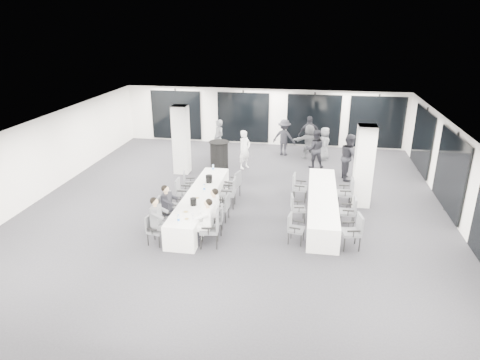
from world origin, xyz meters
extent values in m
cube|color=#25252A|center=(0.00, 0.00, -0.01)|extent=(14.00, 16.00, 0.02)
cube|color=silver|center=(0.00, 0.00, 2.81)|extent=(14.00, 16.00, 0.02)
cube|color=white|center=(-7.01, 0.00, 1.40)|extent=(0.02, 16.00, 2.80)
cube|color=white|center=(7.01, 0.00, 1.40)|extent=(0.02, 16.00, 2.80)
cube|color=white|center=(0.00, 8.01, 1.40)|extent=(14.00, 0.02, 2.80)
cube|color=white|center=(0.00, -8.01, 1.40)|extent=(14.00, 0.02, 2.80)
cube|color=black|center=(0.00, 7.94, 1.35)|extent=(13.60, 0.06, 2.50)
cube|color=black|center=(6.94, 1.00, 1.35)|extent=(0.06, 14.00, 2.50)
cube|color=silver|center=(-2.80, 3.20, 1.40)|extent=(0.60, 0.60, 2.80)
cube|color=silver|center=(4.20, 1.00, 1.40)|extent=(0.60, 0.60, 2.80)
cube|color=white|center=(-1.03, -0.67, 0.38)|extent=(0.90, 5.00, 0.75)
cube|color=white|center=(2.88, -0.11, 0.38)|extent=(0.90, 5.00, 0.75)
cylinder|color=black|center=(-1.37, 3.86, 0.59)|extent=(0.76, 0.76, 1.19)
cylinder|color=black|center=(-1.37, 3.86, 1.19)|extent=(0.87, 0.87, 0.02)
cube|color=#575A5F|center=(-1.78, -2.78, 0.41)|extent=(0.49, 0.51, 0.07)
cube|color=#575A5F|center=(-1.97, -2.74, 0.66)|extent=(0.13, 0.42, 0.42)
cylinder|color=black|center=(-1.92, -2.56, 0.19)|extent=(0.03, 0.03, 0.38)
cylinder|color=black|center=(-1.99, -2.92, 0.19)|extent=(0.03, 0.03, 0.38)
cylinder|color=black|center=(-1.56, -2.63, 0.19)|extent=(0.03, 0.03, 0.38)
cylinder|color=black|center=(-1.63, -2.99, 0.19)|extent=(0.03, 0.03, 0.38)
cube|color=black|center=(-1.73, -2.55, 0.57)|extent=(0.31, 0.09, 0.04)
cube|color=black|center=(-1.82, -3.00, 0.57)|extent=(0.31, 0.09, 0.04)
cube|color=#575A5F|center=(-1.78, -1.85, 0.48)|extent=(0.55, 0.57, 0.09)
cube|color=#575A5F|center=(-2.01, -1.88, 0.77)|extent=(0.12, 0.50, 0.49)
cylinder|color=black|center=(-2.01, -1.66, 0.22)|extent=(0.04, 0.04, 0.44)
cylinder|color=black|center=(-1.96, -2.09, 0.22)|extent=(0.04, 0.04, 0.44)
cylinder|color=black|center=(-1.59, -1.61, 0.22)|extent=(0.04, 0.04, 0.44)
cylinder|color=black|center=(-1.54, -2.04, 0.22)|extent=(0.04, 0.04, 0.44)
cube|color=black|center=(-1.81, -1.59, 0.66)|extent=(0.37, 0.09, 0.04)
cube|color=black|center=(-1.74, -2.12, 0.66)|extent=(0.37, 0.09, 0.04)
cube|color=#575A5F|center=(-1.78, -1.09, 0.42)|extent=(0.44, 0.46, 0.07)
cube|color=#575A5F|center=(-1.98, -1.09, 0.66)|extent=(0.07, 0.43, 0.42)
cylinder|color=black|center=(-1.95, -0.90, 0.19)|extent=(0.03, 0.03, 0.38)
cylinder|color=black|center=(-1.97, -1.27, 0.19)|extent=(0.03, 0.03, 0.38)
cylinder|color=black|center=(-1.58, -0.92, 0.19)|extent=(0.03, 0.03, 0.38)
cylinder|color=black|center=(-1.60, -1.29, 0.19)|extent=(0.03, 0.03, 0.38)
cube|color=black|center=(-1.77, -0.86, 0.57)|extent=(0.32, 0.05, 0.04)
cube|color=black|center=(-1.78, -1.32, 0.57)|extent=(0.32, 0.05, 0.04)
cube|color=#575A5F|center=(-1.78, -0.02, 0.44)|extent=(0.46, 0.48, 0.08)
cube|color=#575A5F|center=(-1.99, -0.02, 0.71)|extent=(0.07, 0.45, 0.45)
cylinder|color=black|center=(-1.98, 0.17, 0.20)|extent=(0.04, 0.04, 0.40)
cylinder|color=black|center=(-1.97, -0.22, 0.20)|extent=(0.04, 0.04, 0.40)
cylinder|color=black|center=(-1.58, 0.18, 0.20)|extent=(0.04, 0.04, 0.40)
cylinder|color=black|center=(-1.58, -0.21, 0.20)|extent=(0.04, 0.04, 0.40)
cube|color=black|center=(-1.78, 0.23, 0.61)|extent=(0.33, 0.05, 0.04)
cube|color=black|center=(-1.77, -0.26, 0.61)|extent=(0.33, 0.05, 0.04)
cube|color=#575A5F|center=(-1.78, 0.78, 0.43)|extent=(0.54, 0.55, 0.08)
cube|color=#575A5F|center=(-1.98, 0.73, 0.69)|extent=(0.16, 0.44, 0.44)
cylinder|color=black|center=(-2.01, 0.92, 0.20)|extent=(0.03, 0.03, 0.39)
cylinder|color=black|center=(-1.92, 0.55, 0.20)|extent=(0.03, 0.03, 0.39)
cylinder|color=black|center=(-1.64, 1.01, 0.20)|extent=(0.03, 0.03, 0.39)
cylinder|color=black|center=(-1.54, 0.64, 0.20)|extent=(0.03, 0.03, 0.39)
cube|color=black|center=(-1.83, 1.02, 0.60)|extent=(0.33, 0.12, 0.04)
cube|color=black|center=(-1.72, 0.55, 0.60)|extent=(0.33, 0.12, 0.04)
cube|color=#575A5F|center=(-0.28, -2.63, 0.49)|extent=(0.58, 0.60, 0.09)
cube|color=#575A5F|center=(-0.04, -2.59, 0.79)|extent=(0.14, 0.51, 0.51)
cylinder|color=black|center=(-0.02, -2.81, 0.23)|extent=(0.04, 0.04, 0.45)
cylinder|color=black|center=(-0.09, -2.38, 0.23)|extent=(0.04, 0.04, 0.45)
cylinder|color=black|center=(-0.46, -2.88, 0.23)|extent=(0.04, 0.04, 0.45)
cylinder|color=black|center=(-0.53, -2.45, 0.23)|extent=(0.04, 0.04, 0.45)
cube|color=black|center=(-0.23, -2.90, 0.68)|extent=(0.38, 0.10, 0.04)
cube|color=black|center=(-0.32, -2.36, 0.68)|extent=(0.38, 0.10, 0.04)
cube|color=#575A5F|center=(-0.28, -1.87, 0.42)|extent=(0.49, 0.51, 0.08)
cube|color=#575A5F|center=(-0.07, -1.84, 0.68)|extent=(0.12, 0.44, 0.43)
cylinder|color=black|center=(-0.06, -2.03, 0.19)|extent=(0.03, 0.03, 0.38)
cylinder|color=black|center=(-0.12, -1.66, 0.19)|extent=(0.03, 0.03, 0.38)
cylinder|color=black|center=(-0.43, -2.08, 0.19)|extent=(0.03, 0.03, 0.38)
cylinder|color=black|center=(-0.49, -1.71, 0.19)|extent=(0.03, 0.03, 0.38)
cube|color=black|center=(-0.24, -2.10, 0.58)|extent=(0.32, 0.08, 0.04)
cube|color=black|center=(-0.31, -1.64, 0.58)|extent=(0.32, 0.08, 0.04)
cube|color=#575A5F|center=(-0.28, -0.98, 0.43)|extent=(0.48, 0.49, 0.08)
cube|color=#575A5F|center=(-0.07, -0.99, 0.69)|extent=(0.09, 0.44, 0.44)
cylinder|color=black|center=(-0.10, -1.18, 0.20)|extent=(0.03, 0.03, 0.39)
cylinder|color=black|center=(-0.07, -0.80, 0.20)|extent=(0.03, 0.03, 0.39)
cylinder|color=black|center=(-0.48, -1.15, 0.20)|extent=(0.03, 0.03, 0.39)
cylinder|color=black|center=(-0.45, -0.77, 0.20)|extent=(0.03, 0.03, 0.39)
cube|color=black|center=(-0.30, -1.21, 0.59)|extent=(0.33, 0.07, 0.04)
cube|color=black|center=(-0.25, -0.74, 0.59)|extent=(0.33, 0.07, 0.04)
cube|color=#575A5F|center=(-0.28, 0.08, 0.49)|extent=(0.52, 0.54, 0.09)
cube|color=#575A5F|center=(-0.04, 0.09, 0.78)|extent=(0.09, 0.50, 0.50)
cylinder|color=black|center=(-0.05, -0.13, 0.22)|extent=(0.04, 0.04, 0.45)
cylinder|color=black|center=(-0.07, 0.30, 0.22)|extent=(0.04, 0.04, 0.45)
cylinder|color=black|center=(-0.48, -0.15, 0.22)|extent=(0.04, 0.04, 0.45)
cylinder|color=black|center=(-0.50, 0.28, 0.22)|extent=(0.04, 0.04, 0.45)
cube|color=black|center=(-0.26, -0.20, 0.67)|extent=(0.37, 0.06, 0.04)
cube|color=black|center=(-0.29, 0.35, 0.67)|extent=(0.37, 0.06, 0.04)
cube|color=#575A5F|center=(-0.28, 0.92, 0.47)|extent=(0.59, 0.61, 0.08)
cube|color=#575A5F|center=(-0.05, 0.87, 0.75)|extent=(0.18, 0.48, 0.48)
cylinder|color=black|center=(-0.13, 0.67, 0.21)|extent=(0.04, 0.04, 0.43)
cylinder|color=black|center=(-0.02, 1.07, 0.21)|extent=(0.04, 0.04, 0.43)
cylinder|color=black|center=(-0.53, 0.78, 0.21)|extent=(0.04, 0.04, 0.43)
cylinder|color=black|center=(-0.42, 1.18, 0.21)|extent=(0.04, 0.04, 0.43)
cube|color=black|center=(-0.34, 0.67, 0.65)|extent=(0.35, 0.13, 0.04)
cube|color=black|center=(-0.21, 1.18, 0.65)|extent=(0.35, 0.13, 0.04)
cube|color=#575A5F|center=(2.13, -2.05, 0.41)|extent=(0.49, 0.50, 0.07)
cube|color=#575A5F|center=(1.94, -2.02, 0.66)|extent=(0.13, 0.42, 0.42)
cylinder|color=black|center=(1.99, -1.84, 0.19)|extent=(0.03, 0.03, 0.37)
cylinder|color=black|center=(1.92, -2.20, 0.19)|extent=(0.03, 0.03, 0.37)
cylinder|color=black|center=(2.34, -1.90, 0.19)|extent=(0.03, 0.03, 0.37)
cylinder|color=black|center=(2.28, -2.26, 0.19)|extent=(0.03, 0.03, 0.37)
cube|color=black|center=(2.17, -1.83, 0.57)|extent=(0.31, 0.09, 0.04)
cube|color=black|center=(2.10, -2.28, 0.57)|extent=(0.31, 0.09, 0.04)
cube|color=#575A5F|center=(2.13, -0.66, 0.42)|extent=(0.48, 0.50, 0.07)
cube|color=#575A5F|center=(1.93, -0.68, 0.67)|extent=(0.11, 0.43, 0.43)
cylinder|color=black|center=(1.92, -0.50, 0.19)|extent=(0.03, 0.03, 0.38)
cylinder|color=black|center=(1.98, -0.87, 0.19)|extent=(0.03, 0.03, 0.38)
cylinder|color=black|center=(2.29, -0.45, 0.19)|extent=(0.03, 0.03, 0.38)
cylinder|color=black|center=(2.34, -0.82, 0.19)|extent=(0.03, 0.03, 0.38)
cube|color=black|center=(2.10, -0.43, 0.58)|extent=(0.32, 0.08, 0.04)
cube|color=black|center=(2.17, -0.89, 0.58)|extent=(0.32, 0.08, 0.04)
cube|color=#575A5F|center=(2.13, 1.02, 0.46)|extent=(0.51, 0.53, 0.08)
cube|color=#575A5F|center=(1.91, 1.03, 0.74)|extent=(0.10, 0.48, 0.47)
cylinder|color=black|center=(1.94, 1.24, 0.21)|extent=(0.04, 0.04, 0.42)
cylinder|color=black|center=(1.91, 0.83, 0.21)|extent=(0.04, 0.04, 0.42)
cylinder|color=black|center=(2.35, 1.21, 0.21)|extent=(0.04, 0.04, 0.42)
cylinder|color=black|center=(2.32, 0.80, 0.21)|extent=(0.04, 0.04, 0.42)
cube|color=black|center=(2.15, 1.27, 0.64)|extent=(0.35, 0.07, 0.04)
cube|color=black|center=(2.11, 0.76, 0.64)|extent=(0.35, 0.07, 0.04)
cube|color=#575A5F|center=(3.63, -2.11, 0.48)|extent=(0.57, 0.59, 0.08)
cube|color=#575A5F|center=(3.86, -2.06, 0.76)|extent=(0.15, 0.49, 0.49)
cylinder|color=black|center=(3.88, -2.27, 0.22)|extent=(0.04, 0.04, 0.43)
cylinder|color=black|center=(3.80, -1.86, 0.22)|extent=(0.04, 0.04, 0.43)
cylinder|color=black|center=(3.47, -2.35, 0.22)|extent=(0.04, 0.04, 0.43)
cylinder|color=black|center=(3.39, -1.94, 0.22)|extent=(0.04, 0.04, 0.43)
cube|color=black|center=(3.68, -2.37, 0.65)|extent=(0.36, 0.11, 0.04)
cube|color=black|center=(3.58, -1.85, 0.65)|extent=(0.36, 0.11, 0.04)
cube|color=#575A5F|center=(3.63, -0.69, 0.44)|extent=(0.45, 0.47, 0.08)
cube|color=#575A5F|center=(3.85, -0.68, 0.70)|extent=(0.06, 0.45, 0.45)
cylinder|color=black|center=(3.83, -0.88, 0.20)|extent=(0.04, 0.04, 0.40)
cylinder|color=black|center=(3.83, -0.49, 0.20)|extent=(0.04, 0.04, 0.40)
cylinder|color=black|center=(3.44, -0.88, 0.20)|extent=(0.04, 0.04, 0.40)
cylinder|color=black|center=(3.44, -0.49, 0.20)|extent=(0.04, 0.04, 0.40)
cube|color=black|center=(3.64, -0.93, 0.61)|extent=(0.33, 0.04, 0.04)
cube|color=black|center=(3.63, -0.44, 0.61)|extent=(0.33, 0.04, 0.04)
cube|color=#575A5F|center=(3.63, 0.78, 0.48)|extent=(0.50, 0.53, 0.08)
cube|color=#575A5F|center=(3.87, 0.78, 0.76)|extent=(0.08, 0.49, 0.49)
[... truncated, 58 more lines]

